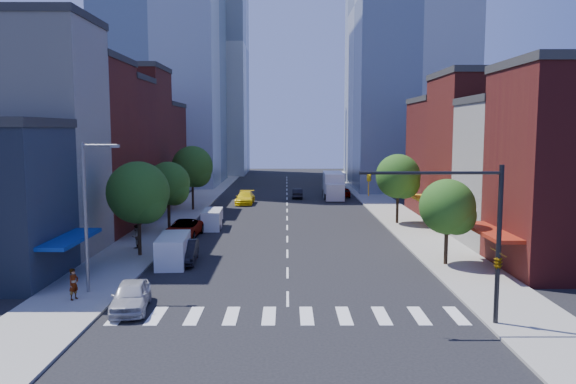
# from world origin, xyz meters

# --- Properties ---
(ground) EXTENTS (220.00, 220.00, 0.00)m
(ground) POSITION_xyz_m (0.00, 0.00, 0.00)
(ground) COLOR black
(ground) RESTS_ON ground
(sidewalk_left) EXTENTS (5.00, 120.00, 0.15)m
(sidewalk_left) POSITION_xyz_m (-12.50, 40.00, 0.07)
(sidewalk_left) COLOR gray
(sidewalk_left) RESTS_ON ground
(sidewalk_right) EXTENTS (5.00, 120.00, 0.15)m
(sidewalk_right) POSITION_xyz_m (12.50, 40.00, 0.07)
(sidewalk_right) COLOR gray
(sidewalk_right) RESTS_ON ground
(crosswalk) EXTENTS (19.00, 3.00, 0.01)m
(crosswalk) POSITION_xyz_m (0.00, -3.00, 0.01)
(crosswalk) COLOR silver
(crosswalk) RESTS_ON ground
(bldg_left_1) EXTENTS (12.00, 8.00, 18.00)m
(bldg_left_1) POSITION_xyz_m (-21.00, 12.00, 9.00)
(bldg_left_1) COLOR beige
(bldg_left_1) RESTS_ON ground
(bldg_left_2) EXTENTS (12.00, 9.00, 16.00)m
(bldg_left_2) POSITION_xyz_m (-21.00, 20.50, 8.00)
(bldg_left_2) COLOR #591815
(bldg_left_2) RESTS_ON ground
(bldg_left_3) EXTENTS (12.00, 8.00, 15.00)m
(bldg_left_3) POSITION_xyz_m (-21.00, 29.00, 7.50)
(bldg_left_3) COLOR #571516
(bldg_left_3) RESTS_ON ground
(bldg_left_4) EXTENTS (12.00, 9.00, 17.00)m
(bldg_left_4) POSITION_xyz_m (-21.00, 37.50, 8.50)
(bldg_left_4) COLOR #591815
(bldg_left_4) RESTS_ON ground
(bldg_left_5) EXTENTS (12.00, 10.00, 13.00)m
(bldg_left_5) POSITION_xyz_m (-21.00, 47.00, 6.50)
(bldg_left_5) COLOR #571516
(bldg_left_5) RESTS_ON ground
(bldg_right_1) EXTENTS (12.00, 8.00, 12.00)m
(bldg_right_1) POSITION_xyz_m (21.00, 15.00, 6.00)
(bldg_right_1) COLOR beige
(bldg_right_1) RESTS_ON ground
(bldg_right_2) EXTENTS (12.00, 10.00, 15.00)m
(bldg_right_2) POSITION_xyz_m (21.00, 24.00, 7.50)
(bldg_right_2) COLOR #591815
(bldg_right_2) RESTS_ON ground
(bldg_right_3) EXTENTS (12.00, 10.00, 13.00)m
(bldg_right_3) POSITION_xyz_m (21.00, 34.00, 6.50)
(bldg_right_3) COLOR #571516
(bldg_right_3) RESTS_ON ground
(tower_ne) EXTENTS (18.00, 20.00, 60.00)m
(tower_ne) POSITION_xyz_m (20.00, 62.00, 30.00)
(tower_ne) COLOR #9EA5AD
(tower_ne) RESTS_ON ground
(tower_far_w) EXTENTS (18.00, 18.00, 56.00)m
(tower_far_w) POSITION_xyz_m (-18.00, 95.00, 28.00)
(tower_far_w) COLOR #9EA5AD
(tower_far_w) RESTS_ON ground
(traffic_signal) EXTENTS (7.24, 2.24, 8.00)m
(traffic_signal) POSITION_xyz_m (9.94, -4.50, 4.16)
(traffic_signal) COLOR black
(traffic_signal) RESTS_ON sidewalk_right
(streetlight) EXTENTS (2.25, 0.25, 9.00)m
(streetlight) POSITION_xyz_m (-11.81, 1.00, 5.28)
(streetlight) COLOR slate
(streetlight) RESTS_ON sidewalk_left
(tree_left_near) EXTENTS (4.80, 4.80, 7.30)m
(tree_left_near) POSITION_xyz_m (-11.35, 10.92, 4.87)
(tree_left_near) COLOR black
(tree_left_near) RESTS_ON sidewalk_left
(tree_left_mid) EXTENTS (4.20, 4.20, 6.65)m
(tree_left_mid) POSITION_xyz_m (-11.35, 21.92, 4.53)
(tree_left_mid) COLOR black
(tree_left_mid) RESTS_ON sidewalk_left
(tree_left_far) EXTENTS (5.00, 5.00, 7.75)m
(tree_left_far) POSITION_xyz_m (-11.35, 35.92, 5.20)
(tree_left_far) COLOR black
(tree_left_far) RESTS_ON sidewalk_left
(tree_right_near) EXTENTS (4.00, 4.00, 6.20)m
(tree_right_near) POSITION_xyz_m (11.65, 7.92, 4.19)
(tree_right_near) COLOR black
(tree_right_near) RESTS_ON sidewalk_right
(tree_right_far) EXTENTS (4.60, 4.60, 7.20)m
(tree_right_far) POSITION_xyz_m (11.65, 25.92, 4.86)
(tree_right_far) COLOR black
(tree_right_far) RESTS_ON sidewalk_right
(parked_car_front) EXTENTS (2.46, 4.89, 1.60)m
(parked_car_front) POSITION_xyz_m (-8.61, -2.00, 0.80)
(parked_car_front) COLOR #B3B3B8
(parked_car_front) RESTS_ON ground
(parked_car_second) EXTENTS (2.08, 5.12, 1.65)m
(parked_car_second) POSITION_xyz_m (-7.69, 9.12, 0.83)
(parked_car_second) COLOR black
(parked_car_second) RESTS_ON ground
(parked_car_third) EXTENTS (3.02, 6.01, 1.63)m
(parked_car_third) POSITION_xyz_m (-9.50, 18.80, 0.82)
(parked_car_third) COLOR #999999
(parked_car_third) RESTS_ON ground
(parked_car_rear) EXTENTS (1.83, 4.44, 1.29)m
(parked_car_rear) POSITION_xyz_m (-7.50, 23.74, 0.64)
(parked_car_rear) COLOR black
(parked_car_rear) RESTS_ON ground
(cargo_van_near) EXTENTS (2.37, 5.21, 2.17)m
(cargo_van_near) POSITION_xyz_m (-8.38, 8.41, 1.07)
(cargo_van_near) COLOR silver
(cargo_van_near) RESTS_ON ground
(cargo_van_far) EXTENTS (1.95, 4.54, 1.91)m
(cargo_van_far) POSITION_xyz_m (-7.50, 23.42, 0.95)
(cargo_van_far) COLOR white
(cargo_van_far) RESTS_ON ground
(taxi) EXTENTS (2.48, 5.72, 1.64)m
(taxi) POSITION_xyz_m (-5.59, 42.08, 0.82)
(taxi) COLOR yellow
(taxi) RESTS_ON ground
(traffic_car_oncoming) EXTENTS (1.46, 4.16, 1.37)m
(traffic_car_oncoming) POSITION_xyz_m (1.50, 48.45, 0.69)
(traffic_car_oncoming) COLOR black
(traffic_car_oncoming) RESTS_ON ground
(traffic_car_far) EXTENTS (2.05, 4.20, 1.38)m
(traffic_car_far) POSITION_xyz_m (8.50, 49.64, 0.69)
(traffic_car_far) COLOR #999999
(traffic_car_far) RESTS_ON ground
(box_truck) EXTENTS (3.02, 9.19, 3.67)m
(box_truck) POSITION_xyz_m (6.71, 48.41, 1.74)
(box_truck) COLOR silver
(box_truck) RESTS_ON ground
(pedestrian_near) EXTENTS (0.66, 0.78, 1.81)m
(pedestrian_near) POSITION_xyz_m (-12.28, -0.53, 1.06)
(pedestrian_near) COLOR #999999
(pedestrian_near) RESTS_ON sidewalk_left
(pedestrian_far) EXTENTS (1.10, 1.18, 1.93)m
(pedestrian_far) POSITION_xyz_m (-12.44, 13.54, 1.12)
(pedestrian_far) COLOR #999999
(pedestrian_far) RESTS_ON sidewalk_left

